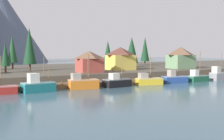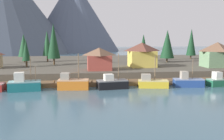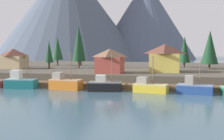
{
  "view_description": "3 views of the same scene",
  "coord_description": "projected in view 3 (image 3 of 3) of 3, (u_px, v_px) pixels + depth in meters",
  "views": [
    {
      "loc": [
        -30.8,
        -59.61,
        8.3
      ],
      "look_at": [
        1.25,
        2.48,
        3.51
      ],
      "focal_mm": 46.5,
      "sensor_mm": 36.0,
      "label": 1
    },
    {
      "loc": [
        -6.71,
        -56.8,
        10.88
      ],
      "look_at": [
        0.85,
        3.73,
        3.18
      ],
      "focal_mm": 42.91,
      "sensor_mm": 36.0,
      "label": 2
    },
    {
      "loc": [
        14.42,
        -57.88,
        8.56
      ],
      "look_at": [
        0.53,
        2.6,
        3.72
      ],
      "focal_mm": 48.32,
      "sensor_mm": 36.0,
      "label": 3
    }
  ],
  "objects": [
    {
      "name": "conifer_far_left",
      "position": [
        185.0,
        49.0,
        88.12
      ],
      "size": [
        3.31,
        3.31,
        9.12
      ],
      "color": "#4C3823",
      "rests_on": "shoreline_bank"
    },
    {
      "name": "conifer_near_right",
      "position": [
        79.0,
        43.0,
        85.34
      ],
      "size": [
        3.76,
        3.76,
        12.15
      ],
      "color": "#4C3823",
      "rests_on": "shoreline_bank"
    },
    {
      "name": "house_red",
      "position": [
        110.0,
        60.0,
        69.55
      ],
      "size": [
        6.16,
        5.89,
        5.58
      ],
      "color": "#9E4238",
      "rests_on": "shoreline_bank"
    },
    {
      "name": "ground_plane",
      "position": [
        125.0,
        81.0,
        79.59
      ],
      "size": [
        400.0,
        400.0,
        1.0
      ],
      "primitive_type": "cube",
      "color": "#3D5B6B"
    },
    {
      "name": "fishing_boat_yellow",
      "position": [
        150.0,
        87.0,
        56.19
      ],
      "size": [
        6.61,
        3.67,
        6.79
      ],
      "rotation": [
        0.0,
        0.0,
        -0.17
      ],
      "color": "gold",
      "rests_on": "ground_plane"
    },
    {
      "name": "mountain_west_peak",
      "position": [
        68.0,
        10.0,
        198.92
      ],
      "size": [
        97.26,
        97.26,
        65.47
      ],
      "primitive_type": "cone",
      "color": "#475160",
      "rests_on": "ground_plane"
    },
    {
      "name": "fishing_boat_teal",
      "position": [
        20.0,
        82.0,
        61.92
      ],
      "size": [
        6.58,
        3.86,
        6.98
      ],
      "rotation": [
        0.0,
        0.0,
        0.12
      ],
      "color": "#196B70",
      "rests_on": "ground_plane"
    },
    {
      "name": "house_yellow",
      "position": [
        165.0,
        58.0,
        72.07
      ],
      "size": [
        7.28,
        7.01,
        6.68
      ],
      "color": "gold",
      "rests_on": "shoreline_bank"
    },
    {
      "name": "conifer_mid_left",
      "position": [
        81.0,
        46.0,
        96.51
      ],
      "size": [
        3.15,
        3.15,
        10.39
      ],
      "color": "#4C3823",
      "rests_on": "shoreline_bank"
    },
    {
      "name": "dock",
      "position": [
        109.0,
        86.0,
        62.01
      ],
      "size": [
        80.0,
        4.0,
        1.6
      ],
      "color": "brown",
      "rests_on": "ground_plane"
    },
    {
      "name": "fishing_boat_orange",
      "position": [
        65.0,
        83.0,
        60.06
      ],
      "size": [
        6.48,
        3.37,
        7.4
      ],
      "rotation": [
        0.0,
        0.0,
        -0.09
      ],
      "color": "#CC6B1E",
      "rests_on": "ground_plane"
    },
    {
      "name": "house_tan",
      "position": [
        14.0,
        58.0,
        83.01
      ],
      "size": [
        6.68,
        5.54,
        5.49
      ],
      "color": "tan",
      "rests_on": "shoreline_bank"
    },
    {
      "name": "shoreline_bank",
      "position": [
        132.0,
        71.0,
        91.12
      ],
      "size": [
        400.0,
        56.0,
        2.5
      ],
      "primitive_type": "cube",
      "color": "#4C473D",
      "rests_on": "ground_plane"
    },
    {
      "name": "mountain_central_peak",
      "position": [
        145.0,
        19.0,
        207.88
      ],
      "size": [
        69.05,
        69.05,
        54.93
      ],
      "primitive_type": "cone",
      "color": "#4C566B",
      "rests_on": "ground_plane"
    },
    {
      "name": "fishing_boat_blue",
      "position": [
        194.0,
        88.0,
        54.46
      ],
      "size": [
        6.55,
        3.5,
        6.08
      ],
      "rotation": [
        0.0,
        0.0,
        -0.13
      ],
      "color": "navy",
      "rests_on": "ground_plane"
    },
    {
      "name": "conifer_near_left",
      "position": [
        210.0,
        47.0,
        81.27
      ],
      "size": [
        4.56,
        4.56,
        10.43
      ],
      "color": "#4C3823",
      "rests_on": "shoreline_bank"
    },
    {
      "name": "conifer_back_left",
      "position": [
        49.0,
        52.0,
        82.71
      ],
      "size": [
        2.33,
        2.33,
        7.7
      ],
      "color": "#4C3823",
      "rests_on": "shoreline_bank"
    },
    {
      "name": "fishing_boat_black",
      "position": [
        104.0,
        85.0,
        58.0
      ],
      "size": [
        6.6,
        3.79,
        7.34
      ],
      "rotation": [
        0.0,
        0.0,
        0.14
      ],
      "color": "black",
      "rests_on": "ground_plane"
    },
    {
      "name": "conifer_back_right",
      "position": [
        57.0,
        48.0,
        96.13
      ],
      "size": [
        3.66,
        3.66,
        9.15
      ],
      "color": "#4C3823",
      "rests_on": "shoreline_bank"
    }
  ]
}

